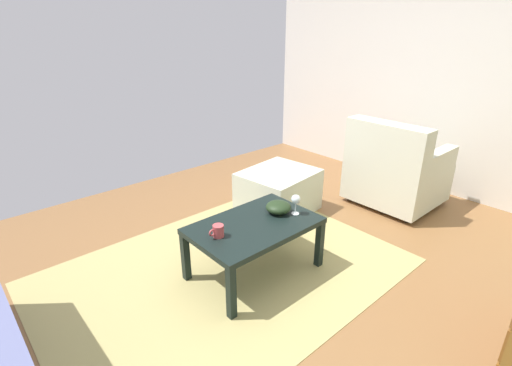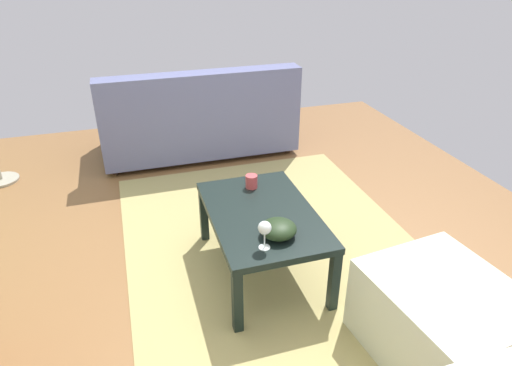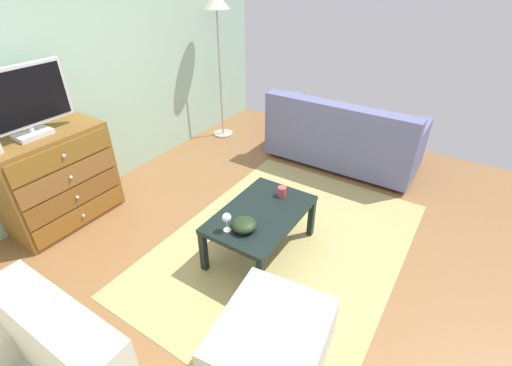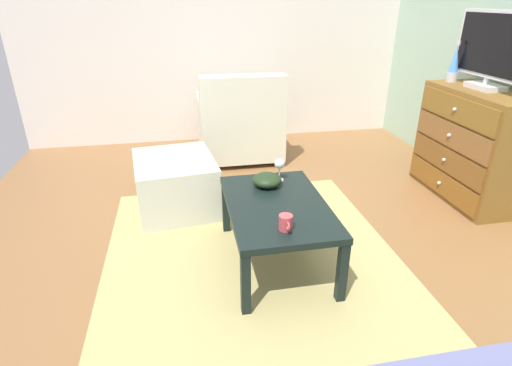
{
  "view_description": "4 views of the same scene",
  "coord_description": "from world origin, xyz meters",
  "views": [
    {
      "loc": [
        1.62,
        1.75,
        1.75
      ],
      "look_at": [
        0.04,
        -0.04,
        0.74
      ],
      "focal_mm": 26.44,
      "sensor_mm": 36.0,
      "label": 1
    },
    {
      "loc": [
        -2.07,
        0.63,
        1.8
      ],
      "look_at": [
        -0.04,
        0.0,
        0.66
      ],
      "focal_mm": 31.62,
      "sensor_mm": 36.0,
      "label": 2
    },
    {
      "loc": [
        -1.95,
        -1.29,
        2.18
      ],
      "look_at": [
        0.14,
        0.06,
        0.61
      ],
      "focal_mm": 25.05,
      "sensor_mm": 36.0,
      "label": 3
    },
    {
      "loc": [
        2.14,
        -0.59,
        1.56
      ],
      "look_at": [
        -0.02,
        -0.18,
        0.54
      ],
      "focal_mm": 28.17,
      "sensor_mm": 36.0,
      "label": 4
    }
  ],
  "objects": [
    {
      "name": "mug",
      "position": [
        0.34,
        -0.08,
        0.46
      ],
      "size": [
        0.11,
        0.08,
        0.08
      ],
      "color": "#B94346",
      "rests_on": "coffee_table"
    },
    {
      "name": "coffee_table",
      "position": [
        0.04,
        -0.06,
        0.37
      ],
      "size": [
        0.92,
        0.6,
        0.42
      ],
      "color": "black",
      "rests_on": "ground_plane"
    },
    {
      "name": "dresser",
      "position": [
        -0.59,
        1.75,
        0.45
      ],
      "size": [
        0.96,
        0.49,
        0.9
      ],
      "color": "brown",
      "rests_on": "ground_plane"
    },
    {
      "name": "lava_lamp",
      "position": [
        -0.97,
        1.71,
        1.05
      ],
      "size": [
        0.09,
        0.09,
        0.33
      ],
      "color": "#B7B7BC",
      "rests_on": "dresser"
    },
    {
      "name": "wine_glass",
      "position": [
        -0.3,
        0.04,
        0.54
      ],
      "size": [
        0.07,
        0.07,
        0.16
      ],
      "color": "silver",
      "rests_on": "coffee_table"
    },
    {
      "name": "ground_plane",
      "position": [
        0.0,
        0.0,
        -0.03
      ],
      "size": [
        5.69,
        4.61,
        0.05
      ],
      "primitive_type": "cube",
      "color": "brown"
    },
    {
      "name": "tv",
      "position": [
        -0.65,
        1.78,
        1.21
      ],
      "size": [
        0.78,
        0.18,
        0.58
      ],
      "color": "silver",
      "rests_on": "dresser"
    },
    {
      "name": "area_rug",
      "position": [
        0.2,
        -0.2,
        0.0
      ],
      "size": [
        2.6,
        1.9,
        0.01
      ],
      "primitive_type": "cube",
      "color": "tan",
      "rests_on": "ground_plane"
    },
    {
      "name": "armchair",
      "position": [
        -1.84,
        -0.0,
        0.37
      ],
      "size": [
        0.8,
        0.82,
        0.9
      ],
      "color": "#332319",
      "rests_on": "ground_plane"
    },
    {
      "name": "wall_plain_left",
      "position": [
        -2.6,
        0.0,
        1.28
      ],
      "size": [
        0.12,
        4.61,
        2.57
      ],
      "primitive_type": "cube",
      "color": "silver",
      "rests_on": "ground_plane"
    },
    {
      "name": "bowl_decorative",
      "position": [
        -0.22,
        -0.06,
        0.46
      ],
      "size": [
        0.19,
        0.19,
        0.09
      ],
      "primitive_type": "ellipsoid",
      "color": "black",
      "rests_on": "coffee_table"
    },
    {
      "name": "ottoman",
      "position": [
        -0.83,
        -0.67,
        0.21
      ],
      "size": [
        0.77,
        0.68,
        0.42
      ],
      "primitive_type": "cube",
      "rotation": [
        0.0,
        0.0,
        0.12
      ],
      "color": "beige",
      "rests_on": "ground_plane"
    }
  ]
}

